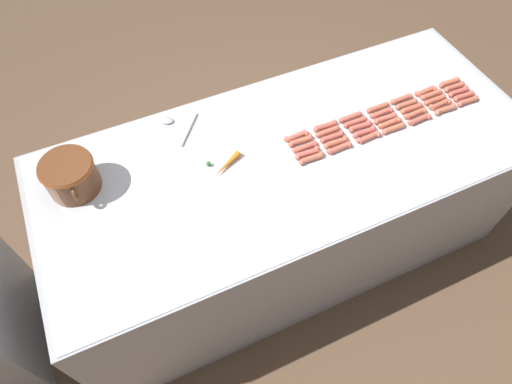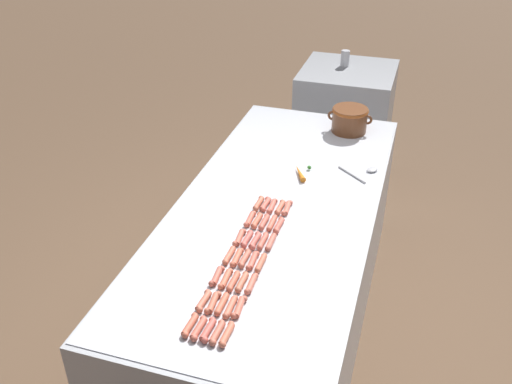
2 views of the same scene
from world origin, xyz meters
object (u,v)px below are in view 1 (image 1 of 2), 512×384
(hot_dog_4, at_px, (369,137))
(hot_dog_11, at_px, (364,132))
(hot_dog_1, at_px, (445,109))
(hot_dog_28, at_px, (449,82))
(hot_dog_21, at_px, (454,87))
(hot_dog_15, at_px, (435,100))
(carrot, at_px, (226,164))
(hot_dog_22, at_px, (431,95))
(hot_dog_25, at_px, (355,122))
(hot_dog_33, at_px, (325,126))
(hot_dog_5, at_px, (339,148))
(hot_dog_32, at_px, (350,117))
(hot_dog_3, at_px, (394,128))
(hot_dog_19, at_px, (332,137))
(hot_dog_16, at_px, (412,108))
(hot_dog_12, at_px, (336,142))
(hot_dog_23, at_px, (406,104))
(hot_dog_17, at_px, (385,118))
(hot_dog_6, at_px, (312,158))
(hot_dog_31, at_px, (378,108))
(hot_dog_7, at_px, (464,96))
(hot_dog_26, at_px, (328,132))
(bean_pot, at_px, (70,174))
(hot_dog_27, at_px, (301,141))
(hot_dog_29, at_px, (426,91))
(hot_dog_10, at_px, (390,123))
(hot_dog_20, at_px, (305,147))
(hot_dog_34, at_px, (296,136))
(hot_dog_2, at_px, (419,119))
(serving_spoon, at_px, (174,123))
(hot_dog_8, at_px, (440,104))
(hot_dog_24, at_px, (381,113))
(hot_dog_0, at_px, (468,101))
(hot_dog_14, at_px, (459,92))
(hot_dog_13, at_px, (307,153))
(hot_dog_30, at_px, (401,99))

(hot_dog_4, xyz_separation_m, hot_dog_11, (0.04, 0.00, 0.00))
(hot_dog_1, relative_size, hot_dog_28, 1.00)
(hot_dog_21, bearing_deg, hot_dog_15, 103.70)
(hot_dog_28, distance_m, carrot, 1.29)
(hot_dog_1, distance_m, hot_dog_22, 0.12)
(hot_dog_25, distance_m, hot_dog_33, 0.15)
(hot_dog_21, bearing_deg, hot_dog_5, 98.48)
(hot_dog_32, bearing_deg, hot_dog_3, -135.07)
(hot_dog_19, bearing_deg, hot_dog_16, -89.87)
(hot_dog_12, distance_m, hot_dog_23, 0.46)
(hot_dog_17, xyz_separation_m, hot_dog_19, (0.00, 0.30, 0.00))
(hot_dog_6, bearing_deg, hot_dog_31, -71.80)
(hot_dog_15, bearing_deg, hot_dog_7, -104.15)
(hot_dog_26, bearing_deg, bean_pot, 81.03)
(hot_dog_27, height_order, hot_dog_29, same)
(hot_dog_1, relative_size, hot_dog_4, 1.00)
(hot_dog_32, bearing_deg, hot_dog_10, -126.19)
(hot_dog_20, bearing_deg, hot_dog_16, -89.68)
(hot_dog_11, bearing_deg, hot_dog_34, 70.16)
(hot_dog_23, height_order, bean_pot, bean_pot)
(hot_dog_26, bearing_deg, hot_dog_16, -94.64)
(hot_dog_5, xyz_separation_m, hot_dog_22, (0.12, -0.62, 0.00))
(hot_dog_26, distance_m, hot_dog_31, 0.31)
(hot_dog_11, bearing_deg, hot_dog_4, -179.85)
(hot_dog_26, bearing_deg, hot_dog_33, -11.80)
(hot_dog_22, bearing_deg, hot_dog_1, 179.55)
(hot_dog_2, height_order, hot_dog_32, same)
(serving_spoon, bearing_deg, hot_dog_31, -108.64)
(hot_dog_1, xyz_separation_m, hot_dog_2, (-0.00, 0.16, 0.00))
(hot_dog_27, height_order, hot_dog_28, same)
(hot_dog_7, bearing_deg, hot_dog_8, 89.53)
(hot_dog_22, relative_size, hot_dog_29, 1.00)
(hot_dog_1, xyz_separation_m, hot_dog_32, (0.15, 0.46, 0.00))
(hot_dog_24, xyz_separation_m, hot_dog_34, (0.04, 0.46, 0.00))
(hot_dog_5, relative_size, hot_dog_34, 1.00)
(hot_dog_20, xyz_separation_m, bean_pot, (0.23, 1.03, 0.08))
(hot_dog_2, bearing_deg, hot_dog_3, 88.96)
(hot_dog_24, bearing_deg, hot_dog_0, -104.01)
(hot_dog_14, relative_size, bean_pot, 0.46)
(hot_dog_33, distance_m, hot_dog_34, 0.16)
(hot_dog_3, height_order, hot_dog_33, same)
(hot_dog_28, bearing_deg, hot_dog_13, 97.27)
(hot_dog_15, distance_m, serving_spoon, 1.33)
(hot_dog_14, relative_size, hot_dog_27, 1.00)
(hot_dog_16, bearing_deg, hot_dog_28, -75.51)
(hot_dog_33, bearing_deg, hot_dog_16, -99.32)
(hot_dog_27, relative_size, hot_dog_34, 1.00)
(hot_dog_30, bearing_deg, hot_dog_2, 178.98)
(hot_dog_10, bearing_deg, bean_pot, 79.99)
(hot_dog_1, xyz_separation_m, hot_dog_25, (0.11, 0.46, 0.00))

